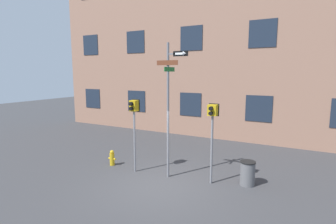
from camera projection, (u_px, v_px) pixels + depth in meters
The scene contains 7 objects.
ground_plane at pixel (159, 186), 9.02m from camera, with size 60.00×60.00×0.00m, color #38383A.
building_facade at pixel (226, 37), 14.74m from camera, with size 24.00×0.63×11.78m.
street_sign_pole at pixel (169, 101), 9.39m from camera, with size 1.19×0.75×4.92m.
pedestrian_signal_left at pixel (134, 116), 10.04m from camera, with size 0.34×0.40×2.86m.
pedestrian_signal_right at pixel (212, 122), 8.93m from camera, with size 0.36×0.40×2.83m.
fire_hydrant at pixel (112, 158), 11.03m from camera, with size 0.36×0.20×0.65m.
trash_bin at pixel (248, 173), 9.05m from camera, with size 0.53×0.53×0.85m.
Camera 1 is at (4.31, -7.38, 3.86)m, focal length 28.00 mm.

